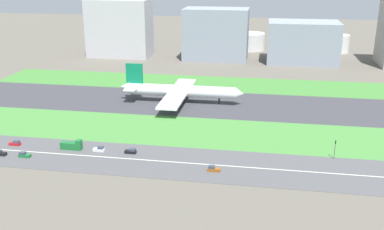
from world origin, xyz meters
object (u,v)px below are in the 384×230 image
at_px(fuel_tank_east, 339,44).
at_px(car_2, 24,155).
at_px(terminal_building, 120,28).
at_px(fuel_tank_west, 249,41).
at_px(car_4, 131,151).
at_px(car_5, 0,153).
at_px(office_tower, 303,42).
at_px(car_3, 99,149).
at_px(car_0, 15,143).
at_px(hangar_building, 216,34).
at_px(car_1, 213,169).
at_px(traffic_light, 335,148).
at_px(fuel_tank_centre, 292,41).
at_px(truck_1, 72,145).
at_px(airliner, 179,91).

bearing_deg(fuel_tank_east, car_2, -121.40).
relative_size(terminal_building, fuel_tank_west, 1.88).
bearing_deg(fuel_tank_west, car_4, -98.53).
height_order(car_5, fuel_tank_west, fuel_tank_west).
bearing_deg(office_tower, car_3, -115.54).
xyz_separation_m(car_4, office_tower, (74.31, 182.00, 13.87)).
bearing_deg(terminal_building, fuel_tank_west, 24.64).
xyz_separation_m(car_2, car_0, (-9.46, 10.00, 0.00)).
bearing_deg(car_2, car_5, 0.00).
distance_m(car_0, hangar_building, 192.03).
height_order(car_1, hangar_building, hangar_building).
relative_size(car_5, car_4, 1.00).
bearing_deg(office_tower, traffic_light, -89.59).
relative_size(traffic_light, fuel_tank_centre, 0.30).
bearing_deg(car_3, car_1, -12.42).
distance_m(car_1, car_3, 46.49).
bearing_deg(traffic_light, terminal_building, 128.74).
distance_m(car_3, traffic_light, 88.62).
distance_m(traffic_light, fuel_tank_west, 222.92).
bearing_deg(truck_1, car_3, 0.00).
height_order(terminal_building, office_tower, terminal_building).
bearing_deg(fuel_tank_centre, truck_1, -112.32).
distance_m(car_5, fuel_tank_centre, 264.67).
bearing_deg(car_0, office_tower, 56.14).
bearing_deg(fuel_tank_east, car_3, -117.66).
xyz_separation_m(car_3, fuel_tank_east, (118.96, 227.00, 6.22)).
xyz_separation_m(traffic_light, fuel_tank_centre, (-6.12, 219.01, 4.04)).
relative_size(car_0, car_4, 1.00).
xyz_separation_m(truck_1, office_tower, (98.09, 182.00, 13.12)).
distance_m(truck_1, terminal_building, 187.48).
relative_size(car_3, terminal_building, 0.09).
xyz_separation_m(car_2, fuel_tank_east, (144.65, 237.00, 6.22)).
bearing_deg(car_3, car_2, -158.73).
distance_m(traffic_light, terminal_building, 223.78).
distance_m(car_1, hangar_building, 194.09).
height_order(truck_1, terminal_building, terminal_building).
distance_m(terminal_building, hangar_building, 74.89).
bearing_deg(fuel_tank_west, hangar_building, -117.35).
distance_m(car_3, office_tower, 202.18).
relative_size(airliner, car_5, 14.77).
relative_size(car_1, fuel_tank_centre, 0.18).
distance_m(car_0, fuel_tank_centre, 255.58).
bearing_deg(traffic_light, car_5, -171.72).
relative_size(airliner, car_0, 14.77).
height_order(car_1, car_5, same).
distance_m(airliner, fuel_tank_east, 188.60).
xyz_separation_m(airliner, car_0, (-52.68, -68.00, -5.31)).
bearing_deg(car_4, car_0, 180.00).
distance_m(car_3, car_5, 36.90).
bearing_deg(office_tower, hangar_building, 180.00).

